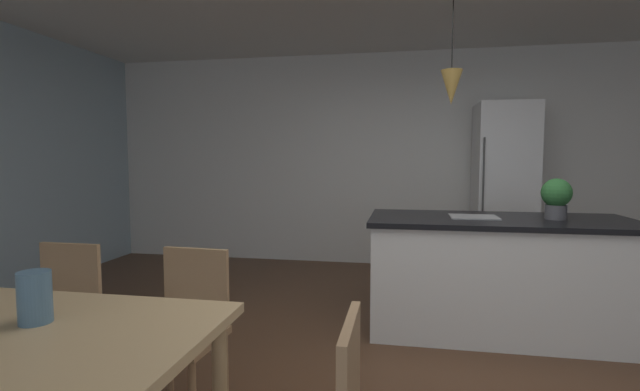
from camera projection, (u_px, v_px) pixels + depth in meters
wall_back_kitchen at (417, 160)px, 5.72m from camera, size 10.00×0.12×2.70m
chair_far_right at (184, 327)px, 2.36m from camera, size 0.42×0.42×0.87m
chair_far_left at (55, 318)px, 2.50m from camera, size 0.40×0.40×0.87m
kitchen_island at (498, 273)px, 3.52m from camera, size 2.00×0.94×0.91m
refrigerator at (503, 191)px, 5.18m from camera, size 0.64×0.67×1.99m
pendant_over_island_main at (451, 87)px, 3.48m from camera, size 0.17×0.17×0.92m
potted_plant_on_island at (556, 197)px, 3.40m from camera, size 0.22×0.22×0.31m
vase_on_dining_table at (35, 297)px, 1.64m from camera, size 0.11×0.11×0.19m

